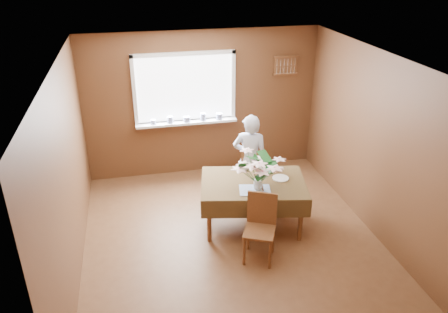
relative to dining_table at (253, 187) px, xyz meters
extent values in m
plane|color=brown|center=(-0.38, -0.35, -0.62)|extent=(4.50, 4.50, 0.00)
plane|color=white|center=(-0.38, -0.35, 1.88)|extent=(4.50, 4.50, 0.00)
plane|color=brown|center=(-0.38, 1.90, 0.63)|extent=(4.00, 0.00, 4.00)
plane|color=brown|center=(-0.38, -2.60, 0.63)|extent=(4.00, 0.00, 4.00)
plane|color=brown|center=(-2.38, -0.35, 0.63)|extent=(0.00, 4.50, 4.50)
plane|color=brown|center=(1.62, -0.35, 0.63)|extent=(0.00, 4.50, 4.50)
cube|color=white|center=(-0.68, 1.89, 0.93)|extent=(1.60, 0.01, 1.10)
cube|color=white|center=(-0.68, 1.87, 1.51)|extent=(1.72, 0.06, 0.06)
cube|color=white|center=(-0.68, 1.87, 0.35)|extent=(1.72, 0.06, 0.06)
cube|color=white|center=(-1.51, 1.87, 0.93)|extent=(0.06, 0.06, 1.22)
cube|color=white|center=(0.15, 1.87, 0.93)|extent=(0.06, 0.06, 1.22)
cube|color=white|center=(-0.68, 1.80, 0.36)|extent=(1.72, 0.20, 0.04)
cylinder|color=white|center=(-1.24, 1.78, 0.42)|extent=(0.09, 0.09, 0.08)
cylinder|color=white|center=(-0.96, 1.78, 0.43)|extent=(0.11, 0.11, 0.12)
cylinder|color=white|center=(-0.68, 1.78, 0.42)|extent=(0.12, 0.12, 0.09)
cylinder|color=white|center=(-0.40, 1.78, 0.44)|extent=(0.10, 0.10, 0.13)
cylinder|color=white|center=(-0.12, 1.78, 0.43)|extent=(0.11, 0.11, 0.10)
cube|color=brown|center=(1.07, 1.88, 1.23)|extent=(0.40, 0.03, 0.30)
cube|color=brown|center=(1.07, 1.86, 1.38)|extent=(0.44, 0.04, 0.03)
cube|color=brown|center=(1.07, 1.86, 1.08)|extent=(0.44, 0.04, 0.03)
cylinder|color=brown|center=(-0.69, -0.26, -0.30)|extent=(0.07, 0.07, 0.66)
cylinder|color=brown|center=(0.53, -0.50, -0.30)|extent=(0.07, 0.07, 0.66)
cylinder|color=brown|center=(-0.53, 0.51, -0.30)|extent=(0.07, 0.07, 0.66)
cylinder|color=brown|center=(0.69, 0.26, -0.30)|extent=(0.07, 0.07, 0.66)
cube|color=brown|center=(0.00, 0.00, 0.05)|extent=(1.55, 1.18, 0.04)
cube|color=#3B2A15|center=(0.00, 0.00, 0.08)|extent=(1.61, 1.25, 0.01)
cube|color=#3B2A15|center=(-0.10, -0.48, -0.06)|extent=(1.42, 0.29, 0.26)
cube|color=#3B2A15|center=(0.10, 0.49, -0.06)|extent=(1.42, 0.29, 0.26)
cube|color=#3B2A15|center=(-0.71, 0.14, -0.06)|extent=(0.20, 0.97, 0.26)
cube|color=#3B2A15|center=(0.71, -0.14, -0.06)|extent=(0.20, 0.97, 0.26)
cube|color=#4999D0|center=(-0.04, -0.23, 0.09)|extent=(0.47, 0.38, 0.01)
cylinder|color=brown|center=(0.44, 0.88, -0.42)|extent=(0.04, 0.04, 0.41)
cylinder|color=brown|center=(0.13, 0.99, -0.42)|extent=(0.04, 0.04, 0.41)
cylinder|color=brown|center=(0.33, 0.57, -0.42)|extent=(0.04, 0.04, 0.41)
cylinder|color=brown|center=(0.02, 0.67, -0.42)|extent=(0.04, 0.04, 0.41)
cube|color=brown|center=(0.23, 0.78, -0.20)|extent=(0.49, 0.49, 0.03)
cube|color=brown|center=(0.17, 0.61, 0.05)|extent=(0.37, 0.15, 0.46)
cylinder|color=brown|center=(-0.35, -0.85, -0.42)|extent=(0.04, 0.04, 0.41)
cylinder|color=brown|center=(-0.05, -0.99, -0.42)|extent=(0.04, 0.04, 0.41)
cylinder|color=brown|center=(-0.21, -0.55, -0.42)|extent=(0.04, 0.04, 0.41)
cylinder|color=brown|center=(0.08, -0.69, -0.42)|extent=(0.04, 0.04, 0.41)
cube|color=brown|center=(-0.13, -0.77, -0.20)|extent=(0.51, 0.51, 0.03)
cube|color=brown|center=(-0.06, -0.61, 0.04)|extent=(0.36, 0.19, 0.45)
imported|color=white|center=(0.13, 0.66, 0.11)|extent=(0.63, 0.53, 1.46)
cylinder|color=white|center=(0.00, -0.19, 0.15)|extent=(0.11, 0.11, 0.14)
cylinder|color=#33662D|center=(0.00, -0.19, 0.26)|extent=(0.07, 0.07, 0.10)
cylinder|color=white|center=(0.40, 0.01, 0.09)|extent=(0.25, 0.25, 0.01)
cube|color=silver|center=(0.07, -0.17, 0.09)|extent=(0.06, 0.23, 0.00)
camera|label=1|loc=(-1.56, -5.14, 3.05)|focal=35.00mm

